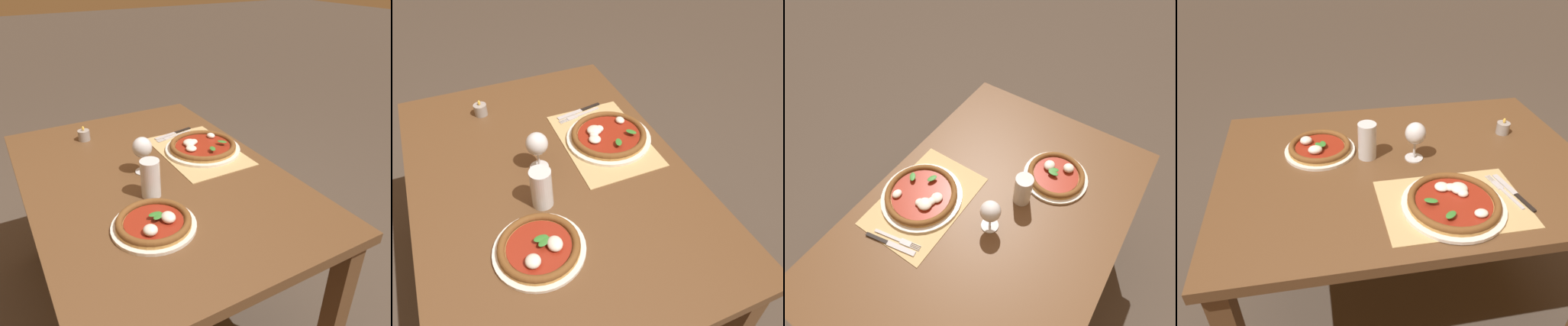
# 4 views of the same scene
# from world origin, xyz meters

# --- Properties ---
(ground_plane) EXTENTS (24.00, 24.00, 0.00)m
(ground_plane) POSITION_xyz_m (0.00, 0.00, 0.00)
(ground_plane) COLOR #473D33
(dining_table) EXTENTS (1.41, 0.98, 0.74)m
(dining_table) POSITION_xyz_m (0.00, 0.00, 0.65)
(dining_table) COLOR brown
(dining_table) RESTS_ON ground
(paper_placemat) EXTENTS (0.48, 0.32, 0.00)m
(paper_placemat) POSITION_xyz_m (0.09, -0.26, 0.74)
(paper_placemat) COLOR tan
(paper_placemat) RESTS_ON dining_table
(pizza_near) EXTENTS (0.34, 0.34, 0.05)m
(pizza_near) POSITION_xyz_m (0.09, -0.28, 0.76)
(pizza_near) COLOR silver
(pizza_near) RESTS_ON paper_placemat
(pizza_far) EXTENTS (0.28, 0.28, 0.05)m
(pizza_far) POSITION_xyz_m (-0.32, 0.14, 0.76)
(pizza_far) COLOR silver
(pizza_far) RESTS_ON dining_table
(wine_glass) EXTENTS (0.08, 0.08, 0.16)m
(wine_glass) POSITION_xyz_m (0.04, 0.02, 0.85)
(wine_glass) COLOR silver
(wine_glass) RESTS_ON dining_table
(pint_glass) EXTENTS (0.07, 0.07, 0.15)m
(pint_glass) POSITION_xyz_m (-0.14, 0.07, 0.81)
(pint_glass) COLOR silver
(pint_glass) RESTS_ON dining_table
(fork) EXTENTS (0.05, 0.20, 0.00)m
(fork) POSITION_xyz_m (0.29, -0.24, 0.75)
(fork) COLOR #B7B7BC
(fork) RESTS_ON paper_placemat
(knife) EXTENTS (0.06, 0.21, 0.01)m
(knife) POSITION_xyz_m (0.32, -0.25, 0.75)
(knife) COLOR black
(knife) RESTS_ON paper_placemat
(votive_candle) EXTENTS (0.06, 0.06, 0.07)m
(votive_candle) POSITION_xyz_m (0.47, 0.15, 0.76)
(votive_candle) COLOR gray
(votive_candle) RESTS_ON dining_table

